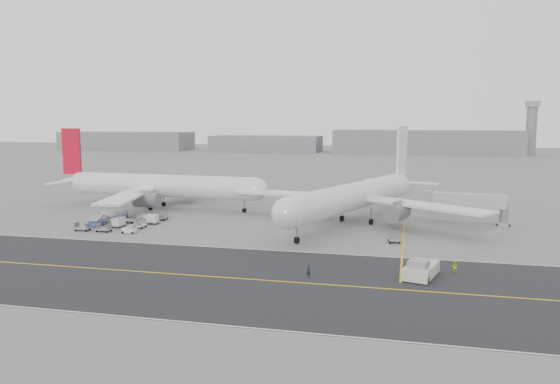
% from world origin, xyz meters
% --- Properties ---
extents(ground, '(700.00, 700.00, 0.00)m').
position_xyz_m(ground, '(0.00, 0.00, 0.00)').
color(ground, gray).
rests_on(ground, ground).
extents(taxiway, '(220.00, 59.00, 0.03)m').
position_xyz_m(taxiway, '(5.02, -17.98, 0.01)').
color(taxiway, '#28282B').
rests_on(taxiway, ground).
extents(horizon_buildings, '(520.00, 28.00, 28.00)m').
position_xyz_m(horizon_buildings, '(30.00, 260.00, 0.00)').
color(horizon_buildings, gray).
rests_on(horizon_buildings, ground).
extents(control_tower, '(7.00, 7.00, 31.25)m').
position_xyz_m(control_tower, '(100.00, 265.00, 16.25)').
color(control_tower, gray).
rests_on(control_tower, ground).
extents(airliner_a, '(53.07, 52.39, 18.29)m').
position_xyz_m(airliner_a, '(-25.59, 31.66, 5.28)').
color(airliner_a, white).
rests_on(airliner_a, ground).
extents(airliner_b, '(51.38, 52.33, 18.90)m').
position_xyz_m(airliner_b, '(20.61, 23.78, 5.45)').
color(airliner_b, white).
rests_on(airliner_b, ground).
extents(pushback_tug, '(4.95, 9.10, 2.57)m').
position_xyz_m(pushback_tug, '(32.49, -12.12, 1.05)').
color(pushback_tug, beige).
rests_on(pushback_tug, ground).
extents(jet_bridge, '(16.25, 5.48, 6.06)m').
position_xyz_m(jet_bridge, '(42.02, 29.00, 4.23)').
color(jet_bridge, gray).
rests_on(jet_bridge, ground).
extents(gse_cluster, '(17.71, 21.50, 1.95)m').
position_xyz_m(gse_cluster, '(-22.96, 11.47, 0.00)').
color(gse_cluster, '#96969B').
rests_on(gse_cluster, ground).
extents(stray_dolly, '(2.21, 3.14, 1.78)m').
position_xyz_m(stray_dolly, '(28.51, 8.03, 0.00)').
color(stray_dolly, silver).
rests_on(stray_dolly, ground).
extents(ground_crew_a, '(0.68, 0.54, 1.63)m').
position_xyz_m(ground_crew_a, '(18.33, -15.36, 0.82)').
color(ground_crew_a, black).
rests_on(ground_crew_a, ground).
extents(ground_crew_b, '(0.89, 0.75, 1.65)m').
position_xyz_m(ground_crew_b, '(36.94, -8.92, 0.82)').
color(ground_crew_b, '#B8CB17').
rests_on(ground_crew_b, ground).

